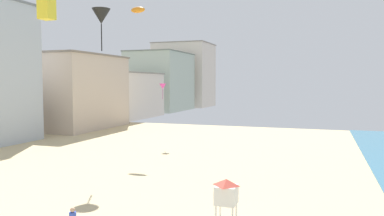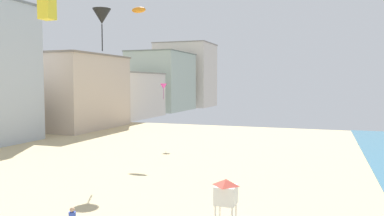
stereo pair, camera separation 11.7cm
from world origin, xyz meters
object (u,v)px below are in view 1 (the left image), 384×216
object	(u,v)px
kite_yellow_box	(47,9)
kite_orange_parafoil	(138,10)
kite_black_delta	(101,16)
lifeguard_stand	(226,192)
kite_magenta_delta	(163,86)

from	to	relation	value
kite_yellow_box	kite_orange_parafoil	bearing A→B (deg)	92.64
kite_black_delta	kite_yellow_box	world-z (taller)	kite_black_delta
kite_orange_parafoil	kite_yellow_box	xyz separation A→B (m)	(0.72, -15.57, -2.78)
kite_orange_parafoil	kite_yellow_box	size ratio (longest dim) A/B	1.14
lifeguard_stand	kite_black_delta	bearing A→B (deg)	125.35
kite_magenta_delta	kite_yellow_box	bearing A→B (deg)	-91.61
lifeguard_stand	kite_black_delta	xyz separation A→B (m)	(-13.40, 9.21, 11.49)
lifeguard_stand	kite_orange_parafoil	size ratio (longest dim) A/B	1.50
lifeguard_stand	kite_yellow_box	distance (m)	18.29
kite_orange_parafoil	kite_black_delta	bearing A→B (deg)	-81.33
lifeguard_stand	kite_magenta_delta	size ratio (longest dim) A/B	1.35
lifeguard_stand	kite_yellow_box	size ratio (longest dim) A/B	1.71
kite_black_delta	kite_magenta_delta	bearing A→B (deg)	90.91
lifeguard_stand	kite_magenta_delta	xyz separation A→B (m)	(-13.62, 22.72, 5.35)
lifeguard_stand	kite_black_delta	size ratio (longest dim) A/B	0.71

